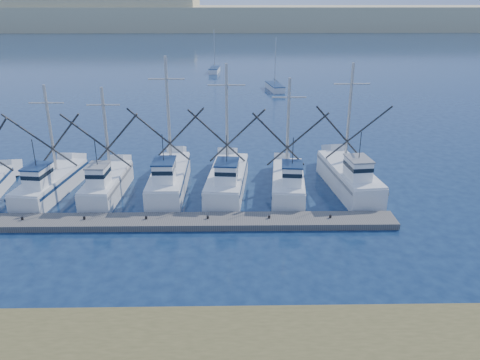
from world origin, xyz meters
The scene contains 6 objects.
ground centered at (0.00, 0.00, 0.00)m, with size 500.00×500.00×0.00m, color #0D1F3D.
floating_dock centered at (-9.11, 6.02, 0.20)m, with size 30.55×2.04×0.41m, color #625E58.
dune_ridge centered at (0.00, 210.00, 5.00)m, with size 360.00×60.00×10.00m, color tan.
trawler_fleet centered at (-7.85, 11.14, 0.99)m, with size 30.27×8.92×9.92m.
sailboat_near centered at (2.40, 53.10, 0.49)m, with size 2.71×6.39×8.10m.
sailboat_far centered at (-7.79, 72.10, 0.50)m, with size 2.12×5.55×8.10m.
Camera 1 is at (-4.52, -21.42, 13.84)m, focal length 35.00 mm.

